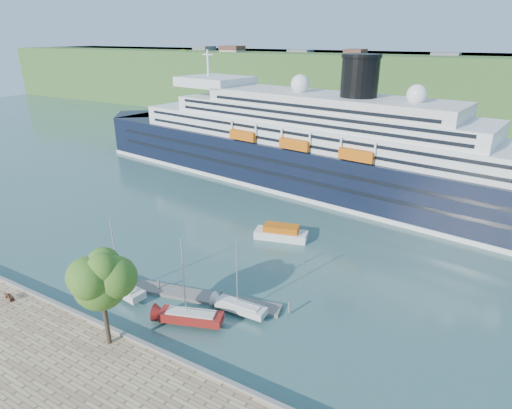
% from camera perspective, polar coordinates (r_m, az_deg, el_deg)
% --- Properties ---
extents(ground, '(400.00, 400.00, 0.00)m').
position_cam_1_polar(ground, '(50.29, -17.70, -16.73)').
color(ground, '#2F5453').
rests_on(ground, ground).
extents(far_hillside, '(400.00, 50.00, 24.00)m').
position_cam_1_polar(far_hillside, '(173.71, 20.28, 14.33)').
color(far_hillside, '#385C25').
rests_on(far_hillside, ground).
extents(quay_coping, '(220.00, 0.50, 0.30)m').
position_cam_1_polar(quay_coping, '(49.50, -18.03, -15.79)').
color(quay_coping, slate).
rests_on(quay_coping, promenade).
extents(cruise_ship, '(122.97, 33.88, 27.33)m').
position_cam_1_polar(cruise_ship, '(91.21, 5.75, 11.01)').
color(cruise_ship, black).
rests_on(cruise_ship, ground).
extents(park_bench, '(1.61, 0.88, 0.98)m').
position_cam_1_polar(park_bench, '(59.73, -30.02, -10.51)').
color(park_bench, '#4D2816').
rests_on(park_bench, promenade).
extents(promenade_tree, '(6.92, 6.92, 11.45)m').
position_cam_1_polar(promenade_tree, '(45.25, -19.82, -11.32)').
color(promenade_tree, '#34651A').
rests_on(promenade_tree, promenade).
extents(floating_pontoon, '(19.13, 6.62, 0.42)m').
position_cam_1_polar(floating_pontoon, '(54.38, -6.78, -12.22)').
color(floating_pontoon, gray).
rests_on(floating_pontoon, ground).
extents(sailboat_white_near, '(7.86, 3.06, 9.89)m').
position_cam_1_polar(sailboat_white_near, '(54.82, -17.90, -7.14)').
color(sailboat_white_near, silver).
rests_on(sailboat_white_near, ground).
extents(sailboat_red, '(8.20, 4.69, 10.22)m').
position_cam_1_polar(sailboat_red, '(47.70, -8.91, -10.63)').
color(sailboat_red, maroon).
rests_on(sailboat_red, ground).
extents(sailboat_white_far, '(6.89, 2.15, 8.81)m').
position_cam_1_polar(sailboat_white_far, '(49.23, -2.07, -10.20)').
color(sailboat_white_far, silver).
rests_on(sailboat_white_far, ground).
extents(tender_launch, '(8.86, 4.92, 2.32)m').
position_cam_1_polar(tender_launch, '(68.34, 3.36, -3.69)').
color(tender_launch, '#C8580B').
rests_on(tender_launch, ground).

